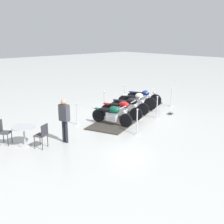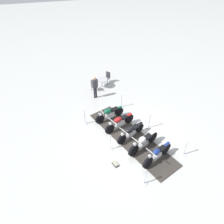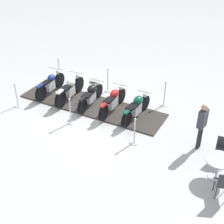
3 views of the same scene
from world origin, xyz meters
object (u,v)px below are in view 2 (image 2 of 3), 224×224
object	(u,v)px
cafe_chair_near_table	(94,85)
stanchion_right_mid	(110,145)
stanchion_left_rear	(184,151)
bystander_person	(95,86)
motorcycle_cream	(143,142)
motorcycle_black	(130,132)
cafe_table	(102,81)
stanchion_right_front	(85,119)
motorcycle_forest	(109,114)
stanchion_left_mid	(149,123)
motorcycle_maroon	(119,122)
stanchion_left_front	(121,103)
cafe_chair_across_table	(107,77)
motorcycle_navy	(157,154)
info_placard	(115,164)
stanchion_right_rear	(145,179)

from	to	relation	value
cafe_chair_near_table	stanchion_right_mid	bearing A→B (deg)	-119.91
stanchion_right_mid	stanchion_left_rear	xyz separation A→B (m)	(-3.76, 1.49, -0.05)
cafe_chair_near_table	bystander_person	distance (m)	1.06
motorcycle_cream	motorcycle_black	bearing A→B (deg)	-93.06
cafe_table	cafe_chair_near_table	size ratio (longest dim) A/B	0.97
stanchion_right_front	stanchion_left_rear	distance (m)	6.21
motorcycle_forest	stanchion_left_mid	bearing A→B (deg)	130.43
motorcycle_cream	motorcycle_maroon	bearing A→B (deg)	-93.63
motorcycle_forest	stanchion_left_front	bearing A→B (deg)	-153.55
motorcycle_forest	bystander_person	distance (m)	2.84
motorcycle_cream	stanchion_left_mid	distance (m)	1.86
motorcycle_black	cafe_chair_across_table	world-z (taller)	motorcycle_black
cafe_table	cafe_chair_near_table	world-z (taller)	cafe_chair_near_table
motorcycle_navy	stanchion_right_mid	world-z (taller)	stanchion_right_mid
stanchion_right_mid	cafe_table	size ratio (longest dim) A/B	1.27
stanchion_left_rear	cafe_chair_across_table	xyz separation A→B (m)	(1.98, -8.59, 0.22)
motorcycle_cream	stanchion_left_rear	world-z (taller)	motorcycle_cream
stanchion_left_mid	cafe_table	xyz separation A→B (m)	(1.63, -5.50, 0.17)
motorcycle_forest	bystander_person	size ratio (longest dim) A/B	1.18
motorcycle_navy	bystander_person	bearing A→B (deg)	-98.74
stanchion_right_front	cafe_chair_near_table	world-z (taller)	stanchion_right_front
motorcycle_navy	info_placard	xyz separation A→B (m)	(2.17, -0.34, -0.46)
stanchion_left_rear	motorcycle_cream	bearing A→B (deg)	-26.93
motorcycle_black	stanchion_left_rear	size ratio (longest dim) A/B	1.84
motorcycle_navy	stanchion_left_front	xyz separation A→B (m)	(0.28, -5.05, -0.20)
stanchion_left_front	stanchion_right_rear	bearing A→B (deg)	81.87
stanchion_left_front	stanchion_left_rear	xyz separation A→B (m)	(-1.92, 5.09, -0.00)
cafe_chair_across_table	motorcycle_black	bearing A→B (deg)	44.31
stanchion_right_rear	cafe_chair_near_table	distance (m)	8.76
motorcycle_forest	cafe_chair_across_table	xyz separation A→B (m)	(-1.15, -4.62, 0.03)
stanchion_right_rear	cafe_table	distance (m)	9.10
stanchion_right_front	info_placard	distance (m)	3.78
stanchion_left_front	cafe_chair_near_table	xyz separation A→B (m)	(1.41, -2.59, 0.22)
stanchion_right_rear	cafe_chair_across_table	distance (m)	9.69
stanchion_right_mid	cafe_chair_near_table	bearing A→B (deg)	-93.96
motorcycle_navy	stanchion_left_rear	size ratio (longest dim) A/B	1.87
stanchion_left_front	bystander_person	world-z (taller)	bystander_person
stanchion_right_rear	cafe_chair_near_table	world-z (taller)	stanchion_right_rear
motorcycle_maroon	stanchion_right_mid	distance (m)	1.80
motorcycle_forest	stanchion_right_front	world-z (taller)	stanchion_right_front
motorcycle_forest	stanchion_left_front	distance (m)	1.66
motorcycle_navy	stanchion_right_mid	size ratio (longest dim) A/B	1.75
info_placard	bystander_person	world-z (taller)	bystander_person
stanchion_right_front	cafe_chair_across_table	world-z (taller)	stanchion_right_front
motorcycle_maroon	motorcycle_navy	xyz separation A→B (m)	(-1.12, 2.94, -0.00)
stanchion_right_rear	cafe_table	bearing A→B (deg)	-91.29
stanchion_left_rear	cafe_chair_across_table	world-z (taller)	stanchion_left_rear
cafe_chair_near_table	motorcycle_forest	bearing A→B (deg)	-112.87
motorcycle_cream	cafe_chair_near_table	xyz separation A→B (m)	(1.32, -6.66, 0.01)
motorcycle_cream	bystander_person	distance (m)	5.92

